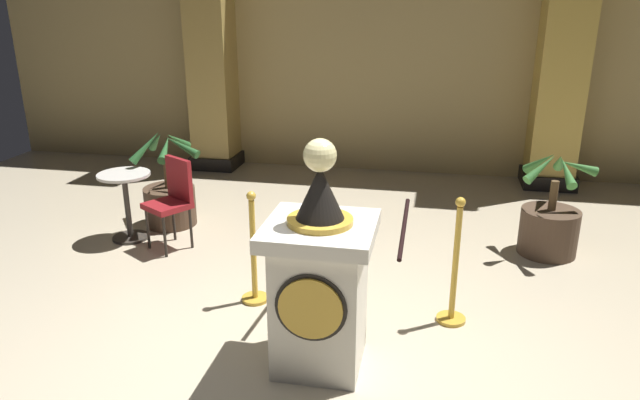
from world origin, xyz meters
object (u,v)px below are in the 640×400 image
stanchion_near (454,279)px  stanchion_far (254,264)px  potted_palm_right (549,225)px  cafe_table (126,198)px  cafe_chair_red (173,195)px  potted_palm_left (170,198)px  pedestal_clock (320,281)px

stanchion_near → stanchion_far: size_ratio=1.07×
stanchion_near → stanchion_far: bearing=179.6°
stanchion_far → stanchion_near: bearing=-0.4°
stanchion_far → potted_palm_right: size_ratio=0.91×
stanchion_near → cafe_table: size_ratio=1.43×
cafe_chair_red → potted_palm_right: bearing=8.7°
cafe_table → stanchion_far: bearing=-30.9°
potted_palm_left → cafe_table: potted_palm_left is taller
potted_palm_left → potted_palm_right: size_ratio=1.04×
stanchion_far → cafe_chair_red: bearing=140.6°
stanchion_near → potted_palm_right: potted_palm_right is taller
stanchion_far → potted_palm_left: 2.18m
pedestal_clock → potted_palm_right: (1.94, 2.36, -0.34)m
stanchion_far → cafe_table: stanchion_far is taller
cafe_chair_red → stanchion_far: bearing=-39.4°
pedestal_clock → cafe_table: pedestal_clock is taller
pedestal_clock → cafe_table: bearing=143.6°
stanchion_near → pedestal_clock: bearing=-140.4°
pedestal_clock → cafe_table: size_ratio=2.21×
pedestal_clock → stanchion_near: (0.95, 0.78, -0.28)m
pedestal_clock → cafe_chair_red: (-1.93, 1.77, -0.09)m
pedestal_clock → stanchion_far: pedestal_clock is taller
pedestal_clock → potted_palm_left: size_ratio=1.44×
stanchion_far → pedestal_clock: bearing=-46.9°
stanchion_far → potted_palm_right: (2.68, 1.57, -0.03)m
pedestal_clock → stanchion_near: bearing=39.6°
potted_palm_left → potted_palm_right: potted_palm_left is taller
pedestal_clock → potted_palm_left: bearing=133.8°
pedestal_clock → cafe_chair_red: bearing=137.5°
pedestal_clock → stanchion_far: bearing=133.1°
pedestal_clock → cafe_chair_red: size_ratio=1.74×
potted_palm_right → cafe_chair_red: size_ratio=1.16×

